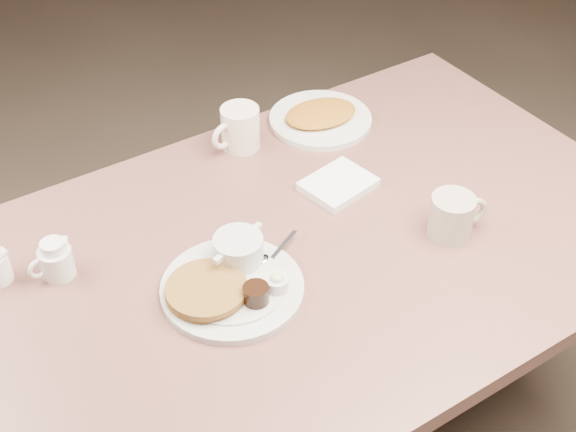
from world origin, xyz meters
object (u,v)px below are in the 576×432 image
diner_table (293,308)px  coffee_mug_near (453,215)px  creamer_left (55,260)px  hash_plate (320,117)px  main_plate (230,279)px  coffee_mug_far (239,128)px

diner_table → coffee_mug_near: size_ratio=11.32×
creamer_left → hash_plate: bearing=12.2°
main_plate → creamer_left: 0.33m
diner_table → coffee_mug_far: bearing=76.3°
diner_table → coffee_mug_far: coffee_mug_far is taller
diner_table → coffee_mug_near: bearing=-24.7°
coffee_mug_near → coffee_mug_far: 0.53m
main_plate → coffee_mug_near: coffee_mug_near is taller
coffee_mug_far → creamer_left: size_ratio=1.39×
diner_table → creamer_left: 0.50m
hash_plate → coffee_mug_near: bearing=-91.2°
hash_plate → coffee_mug_far: bearing=175.1°
coffee_mug_near → coffee_mug_far: (-0.20, 0.49, 0.00)m
coffee_mug_far → diner_table: bearing=-103.7°
coffee_mug_far → hash_plate: (0.21, -0.02, -0.04)m
diner_table → coffee_mug_far: 0.43m
diner_table → main_plate: main_plate is taller
diner_table → creamer_left: bearing=156.0°
coffee_mug_far → creamer_left: bearing=-160.9°
main_plate → hash_plate: 0.58m
main_plate → coffee_mug_near: 0.46m
coffee_mug_far → hash_plate: 0.22m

